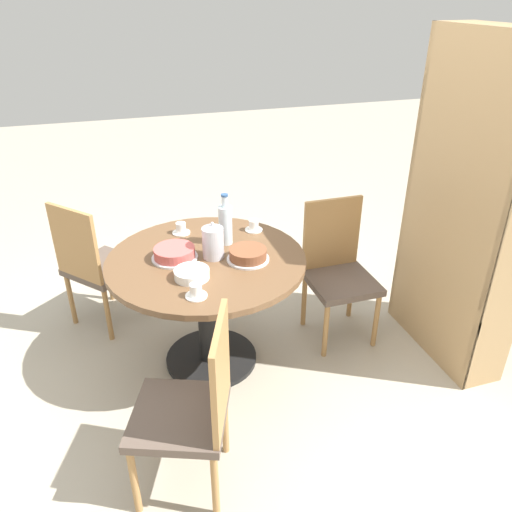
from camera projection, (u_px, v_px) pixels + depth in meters
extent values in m
plane|color=#B2A893|center=(212.00, 359.00, 3.22)|extent=(14.00, 14.00, 0.00)
cylinder|color=black|center=(212.00, 357.00, 3.22)|extent=(0.58, 0.58, 0.03)
cylinder|color=black|center=(209.00, 312.00, 3.05)|extent=(0.14, 0.14, 0.68)
cylinder|color=brown|center=(206.00, 260.00, 2.88)|extent=(1.15, 1.15, 0.04)
cylinder|color=#A87A47|center=(154.00, 419.00, 2.52)|extent=(0.03, 0.03, 0.40)
cylinder|color=#A87A47|center=(134.00, 481.00, 2.20)|extent=(0.03, 0.03, 0.40)
cylinder|color=#A87A47|center=(225.00, 423.00, 2.50)|extent=(0.03, 0.03, 0.40)
cylinder|color=#A87A47|center=(215.00, 486.00, 2.18)|extent=(0.03, 0.03, 0.40)
cube|color=brown|center=(179.00, 416.00, 2.24)|extent=(0.54, 0.54, 0.04)
cube|color=#A87A47|center=(221.00, 373.00, 2.11)|extent=(0.38, 0.17, 0.49)
cylinder|color=#A87A47|center=(326.00, 330.00, 3.17)|extent=(0.03, 0.03, 0.40)
cylinder|color=#A87A47|center=(376.00, 320.00, 3.26)|extent=(0.03, 0.03, 0.40)
cylinder|color=#A87A47|center=(304.00, 300.00, 3.47)|extent=(0.03, 0.03, 0.40)
cylinder|color=#A87A47|center=(351.00, 292.00, 3.56)|extent=(0.03, 0.03, 0.40)
cube|color=brown|center=(342.00, 282.00, 3.26)|extent=(0.42, 0.42, 0.04)
cube|color=#A87A47|center=(332.00, 233.00, 3.30)|extent=(0.03, 0.40, 0.49)
cylinder|color=#A87A47|center=(145.00, 290.00, 3.59)|extent=(0.03, 0.03, 0.40)
cylinder|color=#A87A47|center=(109.00, 277.00, 3.75)|extent=(0.03, 0.03, 0.40)
cylinder|color=#A87A47|center=(108.00, 315.00, 3.32)|extent=(0.03, 0.03, 0.40)
cylinder|color=#A87A47|center=(71.00, 299.00, 3.48)|extent=(0.03, 0.03, 0.40)
cube|color=brown|center=(104.00, 267.00, 3.43)|extent=(0.59, 0.59, 0.04)
cube|color=#A87A47|center=(75.00, 244.00, 3.16)|extent=(0.32, 0.28, 0.49)
cube|color=tan|center=(427.00, 186.00, 3.25)|extent=(0.04, 0.28, 1.96)
cube|color=tan|center=(449.00, 212.00, 2.87)|extent=(0.85, 0.02, 1.96)
cube|color=tan|center=(439.00, 341.00, 3.36)|extent=(0.78, 0.27, 0.04)
cube|color=tan|center=(449.00, 294.00, 3.19)|extent=(0.78, 0.27, 0.04)
cube|color=tan|center=(461.00, 239.00, 3.00)|extent=(0.78, 0.27, 0.04)
cube|color=tan|center=(475.00, 177.00, 2.81)|extent=(0.78, 0.27, 0.04)
cube|color=tan|center=(491.00, 107.00, 2.63)|extent=(0.78, 0.27, 0.04)
cube|color=tan|center=(508.00, 29.00, 2.45)|extent=(0.78, 0.27, 0.04)
cube|color=#B72D28|center=(466.00, 342.00, 3.08)|extent=(0.30, 0.21, 0.32)
cube|color=gold|center=(420.00, 305.00, 3.49)|extent=(0.30, 0.21, 0.24)
cube|color=black|center=(477.00, 296.00, 2.92)|extent=(0.31, 0.21, 0.24)
cube|color=black|center=(430.00, 257.00, 3.31)|extent=(0.31, 0.21, 0.27)
cube|color=teal|center=(494.00, 233.00, 2.71)|extent=(0.28, 0.21, 0.28)
cube|color=#703384|center=(439.00, 200.00, 3.13)|extent=(0.28, 0.21, 0.28)
cube|color=#703384|center=(509.00, 164.00, 2.54)|extent=(0.31, 0.21, 0.26)
cube|color=#28703D|center=(453.00, 136.00, 2.92)|extent=(0.31, 0.21, 0.32)
cube|color=orange|center=(463.00, 72.00, 2.77)|extent=(0.28, 0.21, 0.25)
cylinder|color=silver|center=(213.00, 243.00, 2.83)|extent=(0.12, 0.12, 0.18)
cone|color=silver|center=(212.00, 227.00, 2.78)|extent=(0.11, 0.11, 0.02)
sphere|color=silver|center=(212.00, 223.00, 2.77)|extent=(0.02, 0.02, 0.02)
cylinder|color=silver|center=(225.00, 225.00, 2.98)|extent=(0.08, 0.08, 0.24)
cylinder|color=silver|center=(225.00, 202.00, 2.90)|extent=(0.04, 0.04, 0.07)
cylinder|color=#2D5184|center=(224.00, 195.00, 2.89)|extent=(0.04, 0.04, 0.01)
cylinder|color=silver|center=(175.00, 258.00, 2.86)|extent=(0.26, 0.26, 0.01)
cylinder|color=#C65651|center=(174.00, 252.00, 2.84)|extent=(0.23, 0.23, 0.06)
cylinder|color=silver|center=(248.00, 259.00, 2.84)|extent=(0.24, 0.24, 0.01)
cylinder|color=brown|center=(248.00, 254.00, 2.82)|extent=(0.21, 0.21, 0.06)
cylinder|color=white|center=(196.00, 296.00, 2.51)|extent=(0.11, 0.11, 0.01)
cylinder|color=white|center=(196.00, 290.00, 2.49)|extent=(0.06, 0.06, 0.06)
cylinder|color=white|center=(254.00, 230.00, 3.19)|extent=(0.11, 0.11, 0.01)
cylinder|color=white|center=(254.00, 225.00, 3.17)|extent=(0.06, 0.06, 0.06)
cylinder|color=white|center=(181.00, 233.00, 3.15)|extent=(0.11, 0.11, 0.01)
cylinder|color=white|center=(181.00, 227.00, 3.13)|extent=(0.06, 0.06, 0.06)
cylinder|color=white|center=(192.00, 277.00, 2.67)|extent=(0.19, 0.19, 0.01)
cylinder|color=white|center=(192.00, 275.00, 2.66)|extent=(0.19, 0.19, 0.01)
cylinder|color=white|center=(192.00, 274.00, 2.66)|extent=(0.19, 0.19, 0.01)
cylinder|color=white|center=(192.00, 272.00, 2.65)|extent=(0.19, 0.19, 0.01)
cylinder|color=white|center=(192.00, 271.00, 2.65)|extent=(0.19, 0.19, 0.01)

